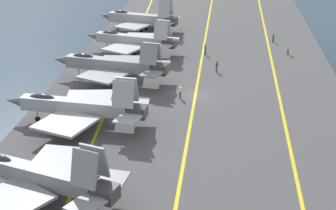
{
  "coord_description": "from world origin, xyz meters",
  "views": [
    {
      "loc": [
        -63.61,
        -3.58,
        25.77
      ],
      "look_at": [
        -9.61,
        2.57,
        2.9
      ],
      "focal_mm": 55.0,
      "sensor_mm": 36.0,
      "label": 1
    }
  ],
  "objects_px": {
    "parked_jet_sixth": "(140,19)",
    "crew_white_vest": "(180,91)",
    "parked_jet_second": "(37,175)",
    "parked_jet_fifth": "(133,40)",
    "crew_blue_vest": "(205,49)",
    "parked_jet_third": "(78,107)",
    "parked_jet_fourth": "(112,65)",
    "crew_green_vest": "(273,37)",
    "crew_yellow_vest": "(288,49)",
    "crew_red_vest": "(217,66)"
  },
  "relations": [
    {
      "from": "parked_jet_fourth",
      "to": "crew_yellow_vest",
      "type": "distance_m",
      "value": 30.83
    },
    {
      "from": "parked_jet_third",
      "to": "crew_red_vest",
      "type": "relative_size",
      "value": 9.67
    },
    {
      "from": "crew_green_vest",
      "to": "parked_jet_sixth",
      "type": "bearing_deg",
      "value": 78.41
    },
    {
      "from": "parked_jet_second",
      "to": "crew_red_vest",
      "type": "xyz_separation_m",
      "value": [
        36.01,
        -14.72,
        -1.35
      ]
    },
    {
      "from": "parked_jet_second",
      "to": "crew_yellow_vest",
      "type": "bearing_deg",
      "value": -29.56
    },
    {
      "from": "parked_jet_second",
      "to": "parked_jet_fifth",
      "type": "distance_m",
      "value": 43.9
    },
    {
      "from": "parked_jet_fifth",
      "to": "crew_green_vest",
      "type": "height_order",
      "value": "parked_jet_fifth"
    },
    {
      "from": "crew_white_vest",
      "to": "crew_yellow_vest",
      "type": "distance_m",
      "value": 26.63
    },
    {
      "from": "parked_jet_sixth",
      "to": "crew_blue_vest",
      "type": "bearing_deg",
      "value": -136.39
    },
    {
      "from": "parked_jet_second",
      "to": "crew_red_vest",
      "type": "bearing_deg",
      "value": -22.24
    },
    {
      "from": "crew_red_vest",
      "to": "crew_white_vest",
      "type": "bearing_deg",
      "value": 157.84
    },
    {
      "from": "crew_green_vest",
      "to": "crew_yellow_vest",
      "type": "relative_size",
      "value": 1.02
    },
    {
      "from": "parked_jet_third",
      "to": "crew_yellow_vest",
      "type": "xyz_separation_m",
      "value": [
        30.91,
        -26.88,
        -1.43
      ]
    },
    {
      "from": "crew_white_vest",
      "to": "crew_green_vest",
      "type": "xyz_separation_m",
      "value": [
        28.5,
        -14.09,
        -0.06
      ]
    },
    {
      "from": "parked_jet_third",
      "to": "parked_jet_fourth",
      "type": "xyz_separation_m",
      "value": [
        14.69,
        -0.72,
        0.24
      ]
    },
    {
      "from": "parked_jet_second",
      "to": "parked_jet_fourth",
      "type": "height_order",
      "value": "parked_jet_second"
    },
    {
      "from": "parked_jet_sixth",
      "to": "crew_red_vest",
      "type": "height_order",
      "value": "parked_jet_sixth"
    },
    {
      "from": "parked_jet_sixth",
      "to": "crew_yellow_vest",
      "type": "distance_m",
      "value": 29.65
    },
    {
      "from": "crew_red_vest",
      "to": "parked_jet_fourth",
      "type": "bearing_deg",
      "value": 112.13
    },
    {
      "from": "crew_yellow_vest",
      "to": "parked_jet_third",
      "type": "bearing_deg",
      "value": 138.99
    },
    {
      "from": "parked_jet_second",
      "to": "crew_blue_vest",
      "type": "height_order",
      "value": "parked_jet_second"
    },
    {
      "from": "parked_jet_fourth",
      "to": "crew_green_vest",
      "type": "height_order",
      "value": "parked_jet_fourth"
    },
    {
      "from": "parked_jet_second",
      "to": "parked_jet_fourth",
      "type": "xyz_separation_m",
      "value": [
        30.05,
        -0.08,
        0.25
      ]
    },
    {
      "from": "parked_jet_second",
      "to": "parked_jet_fifth",
      "type": "height_order",
      "value": "parked_jet_second"
    },
    {
      "from": "crew_red_vest",
      "to": "crew_blue_vest",
      "type": "distance_m",
      "value": 8.95
    },
    {
      "from": "parked_jet_second",
      "to": "crew_yellow_vest",
      "type": "xyz_separation_m",
      "value": [
        46.27,
        -26.25,
        -1.41
      ]
    },
    {
      "from": "parked_jet_fifth",
      "to": "crew_yellow_vest",
      "type": "height_order",
      "value": "parked_jet_fifth"
    },
    {
      "from": "parked_jet_fourth",
      "to": "parked_jet_third",
      "type": "bearing_deg",
      "value": 177.21
    },
    {
      "from": "parked_jet_second",
      "to": "crew_red_vest",
      "type": "relative_size",
      "value": 9.33
    },
    {
      "from": "parked_jet_second",
      "to": "parked_jet_fourth",
      "type": "distance_m",
      "value": 30.05
    },
    {
      "from": "parked_jet_fourth",
      "to": "crew_blue_vest",
      "type": "bearing_deg",
      "value": -40.51
    },
    {
      "from": "crew_white_vest",
      "to": "crew_red_vest",
      "type": "distance_m",
      "value": 11.89
    },
    {
      "from": "parked_jet_third",
      "to": "crew_white_vest",
      "type": "bearing_deg",
      "value": -48.46
    },
    {
      "from": "parked_jet_second",
      "to": "parked_jet_third",
      "type": "xyz_separation_m",
      "value": [
        15.36,
        0.64,
        0.02
      ]
    },
    {
      "from": "parked_jet_second",
      "to": "parked_jet_fourth",
      "type": "relative_size",
      "value": 0.97
    },
    {
      "from": "parked_jet_fifth",
      "to": "crew_white_vest",
      "type": "xyz_separation_m",
      "value": [
        -18.91,
        -9.64,
        -1.35
      ]
    },
    {
      "from": "parked_jet_third",
      "to": "parked_jet_fifth",
      "type": "xyz_separation_m",
      "value": [
        28.54,
        -1.24,
        0.0
      ]
    },
    {
      "from": "parked_jet_third",
      "to": "crew_white_vest",
      "type": "xyz_separation_m",
      "value": [
        9.63,
        -10.87,
        -1.35
      ]
    },
    {
      "from": "crew_green_vest",
      "to": "parked_jet_second",
      "type": "bearing_deg",
      "value": 155.54
    },
    {
      "from": "parked_jet_fifth",
      "to": "crew_white_vest",
      "type": "height_order",
      "value": "parked_jet_fifth"
    },
    {
      "from": "parked_jet_second",
      "to": "crew_white_vest",
      "type": "bearing_deg",
      "value": -22.27
    },
    {
      "from": "parked_jet_fifth",
      "to": "crew_white_vest",
      "type": "relative_size",
      "value": 8.74
    },
    {
      "from": "parked_jet_sixth",
      "to": "crew_yellow_vest",
      "type": "height_order",
      "value": "parked_jet_sixth"
    },
    {
      "from": "parked_jet_third",
      "to": "crew_green_vest",
      "type": "bearing_deg",
      "value": -33.21
    },
    {
      "from": "crew_white_vest",
      "to": "crew_green_vest",
      "type": "relative_size",
      "value": 1.06
    },
    {
      "from": "parked_jet_fifth",
      "to": "crew_blue_vest",
      "type": "bearing_deg",
      "value": -86.19
    },
    {
      "from": "parked_jet_third",
      "to": "parked_jet_fifth",
      "type": "distance_m",
      "value": 28.57
    },
    {
      "from": "parked_jet_fifth",
      "to": "crew_blue_vest",
      "type": "xyz_separation_m",
      "value": [
        0.8,
        -11.99,
        -1.35
      ]
    },
    {
      "from": "parked_jet_sixth",
      "to": "crew_white_vest",
      "type": "relative_size",
      "value": 8.59
    },
    {
      "from": "crew_white_vest",
      "to": "crew_yellow_vest",
      "type": "bearing_deg",
      "value": -36.96
    }
  ]
}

